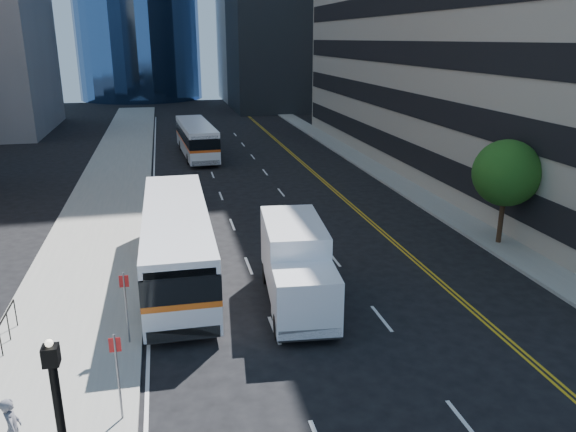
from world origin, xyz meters
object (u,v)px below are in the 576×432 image
object	(u,v)px
street_tree	(506,173)
bus_front	(177,241)
pedestrian	(13,429)
box_truck	(296,265)
bus_rear	(196,138)

from	to	relation	value
street_tree	bus_front	bearing A→B (deg)	-177.57
street_tree	pedestrian	distance (m)	22.79
bus_front	box_truck	size ratio (longest dim) A/B	1.82
street_tree	bus_rear	distance (m)	28.68
bus_front	box_truck	world-z (taller)	bus_front
bus_front	box_truck	distance (m)	5.57
bus_front	pedestrian	distance (m)	11.19
box_truck	street_tree	bearing A→B (deg)	25.60
street_tree	pedestrian	world-z (taller)	street_tree
bus_front	bus_rear	xyz separation A→B (m)	(2.43, 26.06, -0.13)
street_tree	bus_front	world-z (taller)	street_tree
street_tree	bus_rear	xyz separation A→B (m)	(-13.17, 25.40, -2.09)
box_truck	pedestrian	bearing A→B (deg)	-135.81
street_tree	bus_rear	bearing A→B (deg)	117.41
bus_rear	box_truck	world-z (taller)	box_truck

